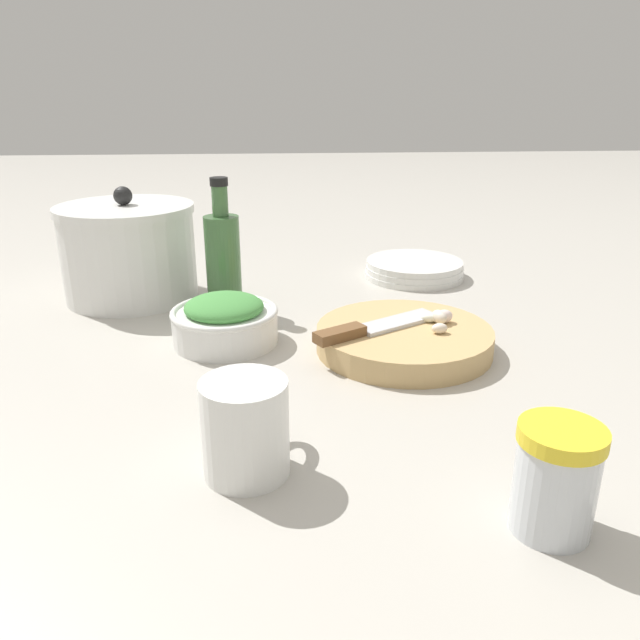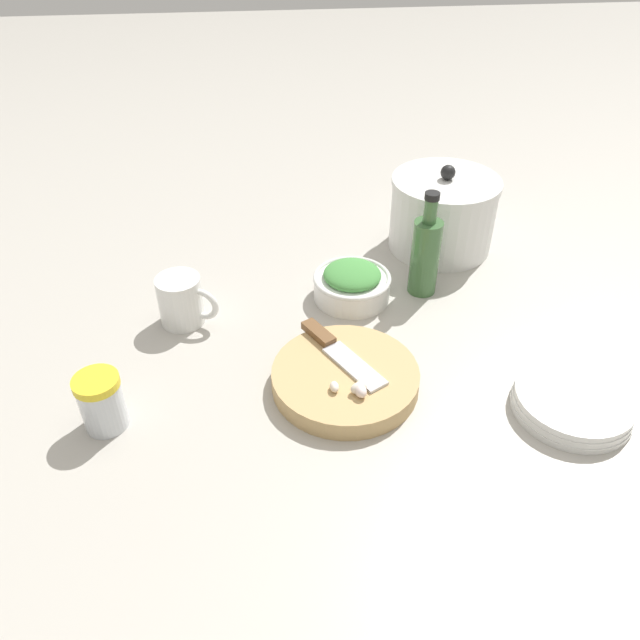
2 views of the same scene
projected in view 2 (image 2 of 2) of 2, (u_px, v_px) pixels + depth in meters
name	position (u px, v px, depth m)	size (l,w,h in m)	color
ground_plane	(330.00, 337.00, 1.04)	(5.00, 5.00, 0.00)	#B2ADA3
cutting_board	(345.00, 378.00, 0.93)	(0.22, 0.22, 0.03)	tan
chef_knife	(336.00, 350.00, 0.95)	(0.12, 0.17, 0.01)	brown
garlic_cloves	(356.00, 388.00, 0.88)	(0.06, 0.04, 0.02)	silver
herb_bowl	(352.00, 283.00, 1.11)	(0.14, 0.14, 0.06)	silver
spice_jar	(102.00, 402.00, 0.85)	(0.06, 0.06, 0.09)	silver
coffee_mug	(182.00, 301.00, 1.04)	(0.10, 0.07, 0.09)	silver
plate_stack	(573.00, 402.00, 0.89)	(0.17, 0.17, 0.03)	silver
oil_bottle	(425.00, 254.00, 1.09)	(0.05, 0.05, 0.20)	#3D6638
stock_pot	(442.00, 213.00, 1.22)	(0.21, 0.21, 0.17)	silver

